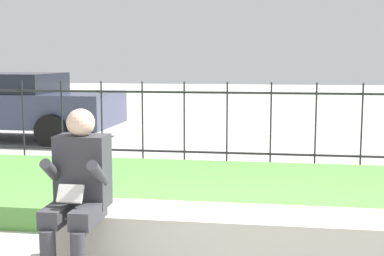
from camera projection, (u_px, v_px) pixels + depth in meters
stone_bench at (224, 246)px, 4.11m from camera, size 2.54×0.55×0.48m
person_seated_reader at (78, 188)px, 3.89m from camera, size 0.42×0.73×1.28m
grass_berm at (241, 194)px, 6.10m from camera, size 10.91×2.63×0.23m
iron_fence at (249, 125)px, 7.79m from camera, size 8.91×0.03×1.31m
car_parked_left at (3, 103)px, 10.90m from camera, size 4.66×2.08×1.35m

